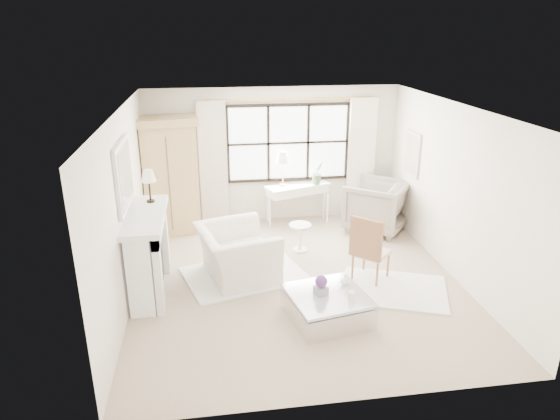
{
  "coord_description": "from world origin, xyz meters",
  "views": [
    {
      "loc": [
        -1.29,
        -6.9,
        3.79
      ],
      "look_at": [
        -0.24,
        0.2,
        1.13
      ],
      "focal_mm": 32.0,
      "sensor_mm": 36.0,
      "label": 1
    }
  ],
  "objects_px": {
    "coffee_table": "(327,307)",
    "armoire": "(170,175)",
    "console_table": "(297,203)",
    "club_armchair": "(237,254)"
  },
  "relations": [
    {
      "from": "coffee_table",
      "to": "armoire",
      "type": "bearing_deg",
      "value": 111.32
    },
    {
      "from": "console_table",
      "to": "club_armchair",
      "type": "distance_m",
      "value": 2.61
    },
    {
      "from": "club_armchair",
      "to": "armoire",
      "type": "bearing_deg",
      "value": 14.12
    },
    {
      "from": "console_table",
      "to": "club_armchair",
      "type": "bearing_deg",
      "value": -141.18
    },
    {
      "from": "coffee_table",
      "to": "console_table",
      "type": "bearing_deg",
      "value": 74.67
    },
    {
      "from": "club_armchair",
      "to": "coffee_table",
      "type": "xyz_separation_m",
      "value": [
        1.13,
        -1.39,
        -0.23
      ]
    },
    {
      "from": "armoire",
      "to": "coffee_table",
      "type": "relative_size",
      "value": 1.9
    },
    {
      "from": "armoire",
      "to": "club_armchair",
      "type": "height_order",
      "value": "armoire"
    },
    {
      "from": "console_table",
      "to": "coffee_table",
      "type": "distance_m",
      "value": 3.63
    },
    {
      "from": "armoire",
      "to": "coffee_table",
      "type": "bearing_deg",
      "value": -65.64
    }
  ]
}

